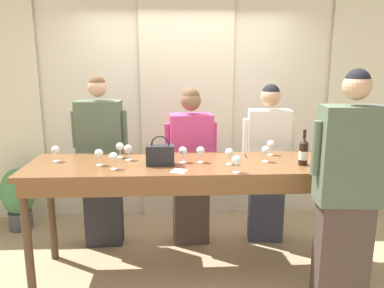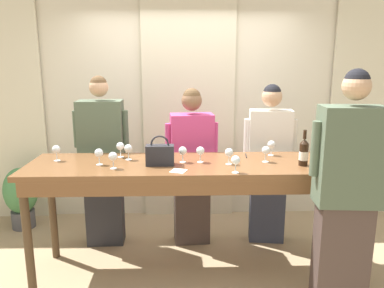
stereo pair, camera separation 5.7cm
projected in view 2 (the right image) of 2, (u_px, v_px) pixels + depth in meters
ground_plane at (192, 271)px, 3.50m from camera, size 18.00×18.00×0.00m
wall_back at (189, 104)px, 4.57m from camera, size 12.00×0.06×2.80m
curtain_panel_center at (189, 110)px, 4.52m from camera, size 1.11×0.03×2.69m
curtain_panel_right at (375, 109)px, 4.59m from camera, size 1.11×0.03×2.69m
tasting_bar at (192, 176)px, 3.27m from camera, size 2.86×0.76×1.05m
wine_bottle at (304, 152)px, 3.16m from camera, size 0.08×0.08×0.31m
handbag at (160, 154)px, 3.18m from camera, size 0.24×0.12×0.26m
wine_glass_front_left at (266, 151)px, 3.27m from camera, size 0.07×0.07×0.14m
wine_glass_front_mid at (200, 151)px, 3.26m from camera, size 0.07×0.07×0.14m
wine_glass_front_right at (120, 147)px, 3.43m from camera, size 0.07×0.07×0.14m
wine_glass_center_left at (236, 161)px, 2.95m from camera, size 0.07×0.07×0.14m
wine_glass_center_mid at (56, 150)px, 3.31m from camera, size 0.07×0.07×0.14m
wine_glass_center_right at (229, 153)px, 3.19m from camera, size 0.07×0.07×0.14m
wine_glass_back_left at (183, 151)px, 3.26m from camera, size 0.07×0.07×0.14m
wine_glass_back_mid at (128, 149)px, 3.34m from camera, size 0.07×0.07×0.14m
wine_glass_back_right at (113, 157)px, 3.06m from camera, size 0.07×0.07×0.14m
wine_glass_near_host at (271, 145)px, 3.50m from camera, size 0.07×0.07×0.14m
wine_glass_by_bottle at (99, 153)px, 3.18m from camera, size 0.07×0.07×0.14m
napkin at (178, 171)px, 3.01m from camera, size 0.15×0.15×0.00m
pen at (246, 156)px, 3.49m from camera, size 0.02×0.15×0.01m
guest_olive_jacket at (103, 162)px, 3.86m from camera, size 0.56×0.27×1.78m
guest_pink_top at (192, 167)px, 3.90m from camera, size 0.55×0.29×1.66m
guest_cream_sweater at (269, 162)px, 3.92m from camera, size 0.55×0.26×1.69m
host_pouring at (346, 198)px, 2.71m from camera, size 0.56×0.28×1.87m
potted_plant at (21, 195)px, 4.34m from camera, size 0.38×0.38×0.72m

